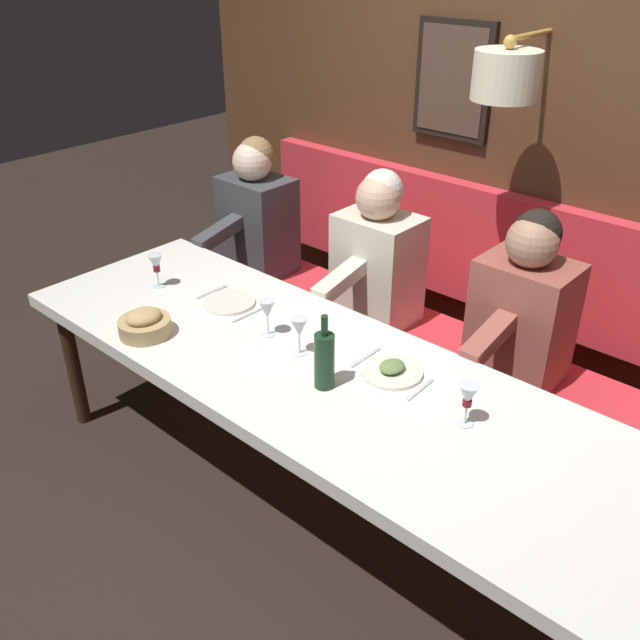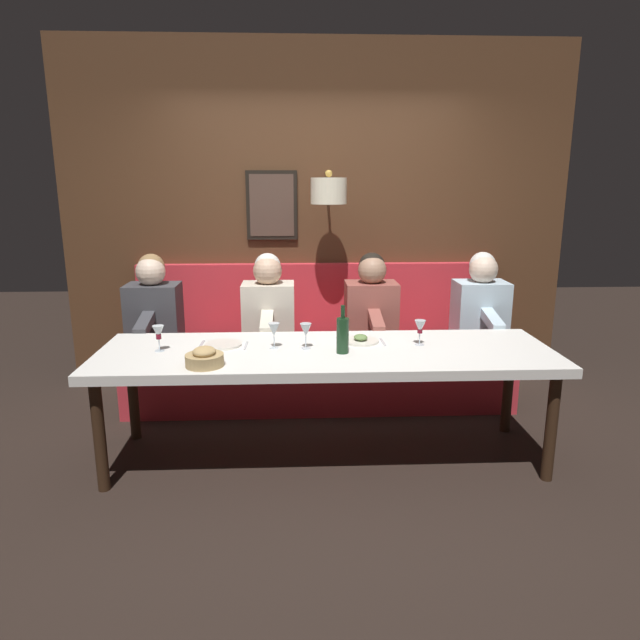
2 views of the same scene
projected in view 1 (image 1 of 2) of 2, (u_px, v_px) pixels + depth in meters
The scene contains 15 objects.
ground_plane at pixel (319, 508), 3.07m from camera, with size 12.00×12.00×0.00m, color black.
dining_table at pixel (318, 380), 2.73m from camera, with size 0.90×2.86×0.74m.
banquette_bench at pixel (436, 380), 3.53m from camera, with size 0.52×3.06×0.45m, color red.
back_wall_panel at pixel (521, 135), 3.34m from camera, with size 0.59×4.26×2.90m.
diner_near at pixel (524, 304), 3.00m from camera, with size 0.60×0.40×0.79m.
diner_middle at pixel (377, 253), 3.47m from camera, with size 0.60×0.40×0.79m.
diner_far at pixel (256, 211), 3.98m from camera, with size 0.60×0.40×0.79m.
place_setting_0 at pixel (229, 302), 3.16m from camera, with size 0.24×0.31×0.01m.
place_setting_1 at pixel (392, 371), 2.66m from camera, with size 0.24×0.31×0.05m.
wine_glass_0 at pixel (468, 397), 2.34m from camera, with size 0.07×0.07×0.16m.
wine_glass_1 at pixel (299, 328), 2.74m from camera, with size 0.07×0.07×0.16m.
wine_glass_2 at pixel (156, 264), 3.26m from camera, with size 0.07×0.07×0.16m.
wine_glass_3 at pixel (267, 310), 2.86m from camera, with size 0.07×0.07×0.16m.
wine_bottle at pixel (324, 360), 2.54m from camera, with size 0.08×0.08×0.30m.
bread_bowl at pixel (145, 324), 2.90m from camera, with size 0.22×0.22×0.12m.
Camera 1 is at (-1.67, -1.52, 2.24)m, focal length 38.94 mm.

